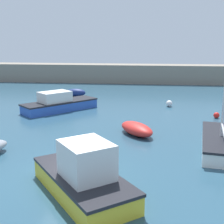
% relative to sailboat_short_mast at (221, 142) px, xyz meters
% --- Properties ---
extents(ground_plane, '(120.00, 120.00, 0.20)m').
position_rel_sailboat_short_mast_xyz_m(ground_plane, '(-7.53, -4.38, -0.52)').
color(ground_plane, '#284C60').
extents(harbor_breakwater, '(46.87, 3.30, 2.52)m').
position_rel_sailboat_short_mast_xyz_m(harbor_breakwater, '(-7.53, 26.92, 0.84)').
color(harbor_breakwater, gray).
rests_on(harbor_breakwater, ground_plane).
extents(sailboat_short_mast, '(2.83, 6.04, 4.08)m').
position_rel_sailboat_short_mast_xyz_m(sailboat_short_mast, '(0.00, 0.00, 0.00)').
color(sailboat_short_mast, white).
rests_on(sailboat_short_mast, ground_plane).
extents(open_tender_yellow, '(2.79, 3.14, 0.77)m').
position_rel_sailboat_short_mast_xyz_m(open_tender_yellow, '(-4.67, 2.21, -0.03)').
color(open_tender_yellow, red).
rests_on(open_tender_yellow, ground_plane).
extents(cabin_cruiser_white, '(5.87, 6.14, 1.67)m').
position_rel_sailboat_short_mast_xyz_m(cabin_cruiser_white, '(-11.50, 8.29, 0.21)').
color(cabin_cruiser_white, '#2D56B7').
rests_on(cabin_cruiser_white, ground_plane).
extents(fishing_dinghy_green, '(2.15, 1.17, 0.82)m').
position_rel_sailboat_short_mast_xyz_m(fishing_dinghy_green, '(-11.65, 15.18, -0.01)').
color(fishing_dinghy_green, navy).
rests_on(fishing_dinghy_green, ground_plane).
extents(motorboat_grey_hull, '(4.95, 5.48, 2.20)m').
position_rel_sailboat_short_mast_xyz_m(motorboat_grey_hull, '(-6.35, -5.91, 0.34)').
color(motorboat_grey_hull, yellow).
rests_on(motorboat_grey_hull, ground_plane).
extents(mooring_buoy_white, '(0.57, 0.57, 0.57)m').
position_rel_sailboat_short_mast_xyz_m(mooring_buoy_white, '(-2.11, 11.07, -0.13)').
color(mooring_buoy_white, white).
rests_on(mooring_buoy_white, ground_plane).
extents(mooring_buoy_red, '(0.46, 0.46, 0.46)m').
position_rel_sailboat_short_mast_xyz_m(mooring_buoy_red, '(1.24, 7.20, -0.19)').
color(mooring_buoy_red, red).
rests_on(mooring_buoy_red, ground_plane).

